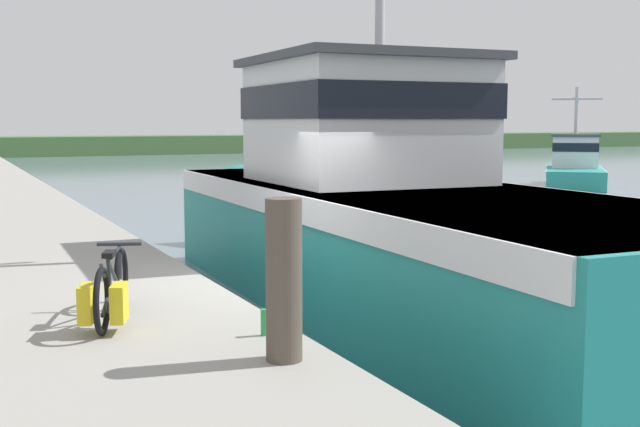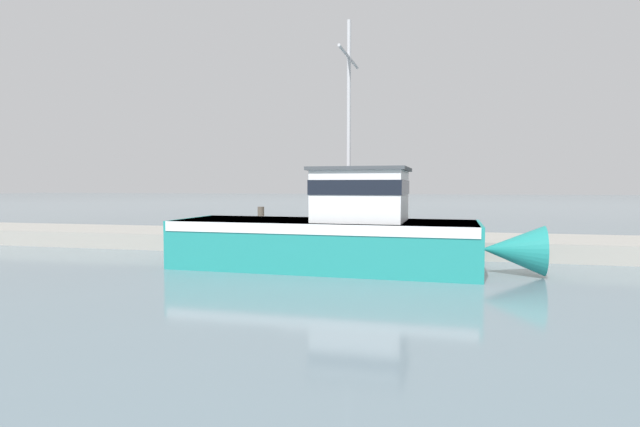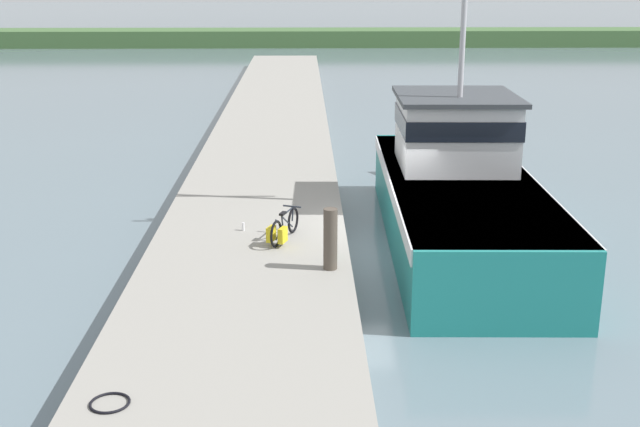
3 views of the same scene
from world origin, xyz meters
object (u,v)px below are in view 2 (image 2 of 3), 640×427
Objects in this scene: fishing_boat_main at (340,232)px; water_bottle_on_curb at (276,234)px; bicycle_touring at (305,228)px; water_bottle_by_bike at (327,231)px; mooring_post at (261,221)px.

fishing_boat_main is 4.81m from water_bottle_on_curb.
bicycle_touring reaches higher than water_bottle_on_curb.
water_bottle_on_curb is 2.79m from water_bottle_by_bike.
bicycle_touring reaches higher than water_bottle_by_bike.
mooring_post is at bearing -38.79° from bicycle_touring.
water_bottle_on_curb is at bearing -40.99° from water_bottle_by_bike.
water_bottle_on_curb reaches higher than water_bottle_by_bike.
fishing_boat_main is at bearing 16.94° from water_bottle_by_bike.
water_bottle_on_curb is at bearing -19.83° from bicycle_touring.
mooring_post reaches higher than water_bottle_by_bike.
water_bottle_by_bike is (-2.11, 1.83, -0.02)m from water_bottle_on_curb.
mooring_post is 0.93m from water_bottle_on_curb.
mooring_post is 6.70× the size of water_bottle_by_bike.
fishing_boat_main is 53.96× the size of water_bottle_on_curb.
fishing_boat_main is 5.66m from water_bottle_by_bike.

